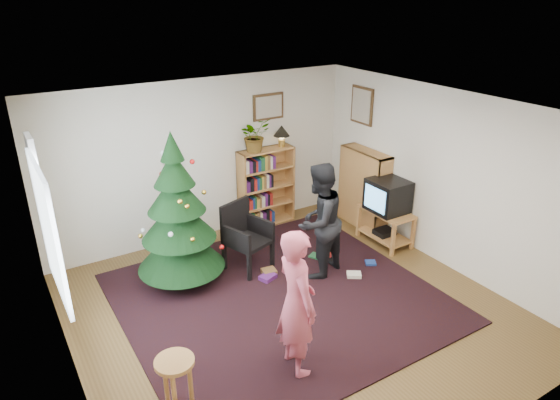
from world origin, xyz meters
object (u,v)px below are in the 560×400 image
bookshelf_back (266,186)px  person_standing (297,303)px  armchair (244,233)px  picture_back (268,107)px  picture_right (362,105)px  tv_stand (385,224)px  crt_tv (388,196)px  christmas_tree (178,223)px  bookshelf_right (364,188)px  potted_plant (255,135)px  table_lamp (282,132)px  person_by_chair (319,221)px  stool (175,372)px

bookshelf_back → person_standing: bearing=-115.4°
armchair → picture_back: bearing=28.6°
picture_right → tv_stand: bearing=-104.1°
crt_tv → christmas_tree: bearing=168.8°
bookshelf_right → armchair: bookshelf_right is taller
picture_back → bookshelf_back: picture_back is taller
picture_right → armchair: bearing=-168.6°
tv_stand → armchair: armchair is taller
potted_plant → table_lamp: bearing=0.0°
picture_back → potted_plant: 0.53m
bookshelf_back → table_lamp: size_ratio=3.68×
picture_right → crt_tv: bearing=-104.3°
bookshelf_right → armchair: 2.33m
christmas_tree → tv_stand: size_ratio=2.50×
picture_back → tv_stand: size_ratio=0.65×
bookshelf_right → crt_tv: bearing=169.8°
person_standing → table_lamp: table_lamp is taller
picture_right → person_standing: picture_right is taller
christmas_tree → person_standing: size_ratio=1.31×
tv_stand → potted_plant: size_ratio=1.59×
picture_right → person_standing: bearing=-138.7°
bookshelf_back → armchair: bookshelf_back is taller
person_by_chair → potted_plant: potted_plant is taller
armchair → person_by_chair: bearing=-62.3°
tv_stand → person_standing: 3.20m
crt_tv → person_by_chair: size_ratio=0.35×
bookshelf_back → table_lamp: table_lamp is taller
picture_back → christmas_tree: bearing=-151.2°
tv_stand → person_by_chair: size_ratio=0.52×
stool → armchair: bearing=48.6°
bookshelf_right → armchair: size_ratio=1.32×
bookshelf_back → bookshelf_right: same height
picture_back → armchair: size_ratio=0.56×
person_standing → potted_plant: (1.32, 3.21, 0.76)m
tv_stand → stool: stool is taller
bookshelf_right → person_standing: (-2.85, -2.28, 0.14)m
picture_right → christmas_tree: size_ratio=0.28×
bookshelf_right → potted_plant: (-1.52, 0.92, 0.90)m
picture_back → table_lamp: 0.46m
bookshelf_right → potted_plant: 2.00m
bookshelf_right → bookshelf_back: bearing=55.1°
picture_back → crt_tv: bearing=-58.4°
stool → potted_plant: (2.60, 3.13, 1.09)m
picture_back → bookshelf_right: size_ratio=0.42×
armchair → person_standing: (-0.53, -2.12, 0.28)m
armchair → table_lamp: size_ratio=2.78×
tv_stand → crt_tv: (-0.00, 0.00, 0.47)m
stool → potted_plant: bearing=50.3°
picture_right → person_standing: size_ratio=0.37×
armchair → table_lamp: (1.29, 1.08, 1.01)m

